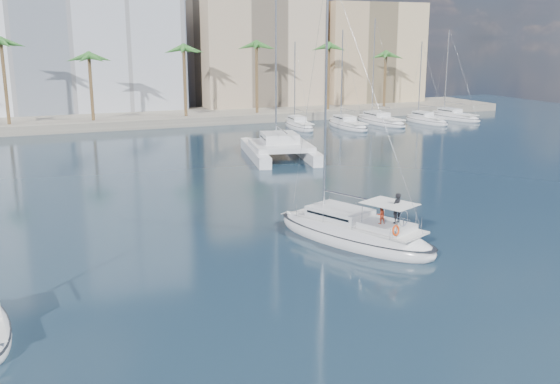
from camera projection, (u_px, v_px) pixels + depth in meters
name	position (u px, v px, depth m)	size (l,w,h in m)	color
ground	(311.00, 251.00, 36.48)	(160.00, 160.00, 0.00)	black
quay	(136.00, 119.00, 91.18)	(120.00, 14.00, 1.20)	gray
building_modern	(37.00, 25.00, 94.36)	(42.00, 16.00, 28.00)	white
building_beige	(255.00, 51.00, 105.06)	(20.00, 14.00, 20.00)	tan
building_tan_right	(365.00, 56.00, 110.82)	(18.00, 12.00, 18.00)	tan
palm_centre	(136.00, 52.00, 85.26)	(3.60, 3.60, 12.30)	brown
palm_right	(355.00, 50.00, 97.70)	(3.60, 3.60, 12.30)	brown
main_sloop	(354.00, 233.00, 38.13)	(7.97, 12.04, 17.13)	silver
catamaran	(280.00, 146.00, 65.06)	(8.72, 13.84, 18.66)	silver
seagull	(288.00, 213.00, 41.09)	(1.09, 0.47, 0.20)	silver
moored_yacht_a	(299.00, 128.00, 86.05)	(2.72, 9.35, 11.90)	silver
moored_yacht_b	(348.00, 128.00, 86.63)	(3.14, 10.78, 13.72)	silver
moored_yacht_c	(381.00, 124.00, 90.81)	(3.55, 12.21, 15.54)	silver
moored_yacht_d	(426.00, 123.00, 91.39)	(2.72, 9.35, 11.90)	silver
moored_yacht_e	(454.00, 119.00, 95.57)	(3.14, 10.78, 13.72)	silver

